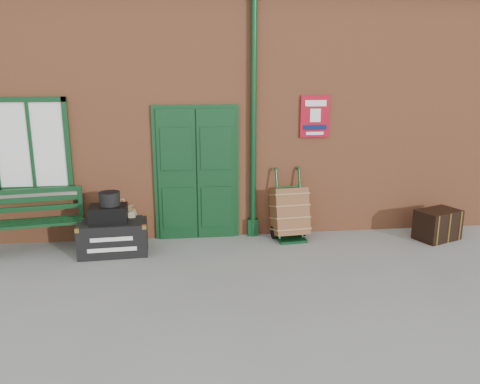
{
  "coord_description": "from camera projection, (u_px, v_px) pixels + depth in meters",
  "views": [
    {
      "loc": [
        -0.48,
        -6.23,
        2.72
      ],
      "look_at": [
        0.33,
        0.6,
        1.0
      ],
      "focal_mm": 35.0,
      "sensor_mm": 36.0,
      "label": 1
    }
  ],
  "objects": [
    {
      "name": "station_building",
      "position": [
        207.0,
        103.0,
        9.56
      ],
      "size": [
        10.3,
        4.3,
        4.36
      ],
      "color": "#A95C36",
      "rests_on": "ground"
    },
    {
      "name": "bench",
      "position": [
        27.0,
        221.0,
        7.29
      ],
      "size": [
        1.72,
        0.76,
        1.03
      ],
      "rotation": [
        0.0,
        0.0,
        0.15
      ],
      "color": "#0E3418",
      "rests_on": "ground"
    },
    {
      "name": "suitcase_front",
      "position": [
        134.0,
        226.0,
        7.69
      ],
      "size": [
        0.36,
        0.47,
        0.62
      ],
      "primitive_type": "cube",
      "rotation": [
        0.0,
        -0.24,
        0.08
      ],
      "color": "tan",
      "rests_on": "ground"
    },
    {
      "name": "ground",
      "position": [
        222.0,
        270.0,
        6.72
      ],
      "size": [
        80.0,
        80.0,
        0.0
      ],
      "primitive_type": "plane",
      "color": "gray",
      "rests_on": "ground"
    },
    {
      "name": "strongbox",
      "position": [
        108.0,
        214.0,
        7.19
      ],
      "size": [
        0.59,
        0.45,
        0.26
      ],
      "primitive_type": "cube",
      "rotation": [
        0.0,
        0.0,
        0.06
      ],
      "color": "black",
      "rests_on": "houdini_trunk"
    },
    {
      "name": "porter_trolley",
      "position": [
        289.0,
        213.0,
        7.93
      ],
      "size": [
        0.63,
        0.67,
        1.18
      ],
      "rotation": [
        0.0,
        0.0,
        0.1
      ],
      "color": "#0E381A",
      "rests_on": "ground"
    },
    {
      "name": "suitcase_back",
      "position": [
        122.0,
        223.0,
        7.66
      ],
      "size": [
        0.35,
        0.52,
        0.72
      ],
      "primitive_type": "cube",
      "rotation": [
        0.0,
        -0.16,
        0.08
      ],
      "color": "tan",
      "rests_on": "ground"
    },
    {
      "name": "dark_trunk",
      "position": [
        437.0,
        225.0,
        7.94
      ],
      "size": [
        0.83,
        0.69,
        0.51
      ],
      "primitive_type": "cube",
      "rotation": [
        0.0,
        0.0,
        0.38
      ],
      "color": "black",
      "rests_on": "ground"
    },
    {
      "name": "hatbox",
      "position": [
        110.0,
        199.0,
        7.17
      ],
      "size": [
        0.33,
        0.33,
        0.21
      ],
      "primitive_type": "cylinder",
      "rotation": [
        0.0,
        0.0,
        0.06
      ],
      "color": "black",
      "rests_on": "strongbox"
    },
    {
      "name": "houdini_trunk",
      "position": [
        113.0,
        238.0,
        7.29
      ],
      "size": [
        1.07,
        0.63,
        0.52
      ],
      "primitive_type": "cube",
      "rotation": [
        0.0,
        0.0,
        0.06
      ],
      "color": "black",
      "rests_on": "ground"
    }
  ]
}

